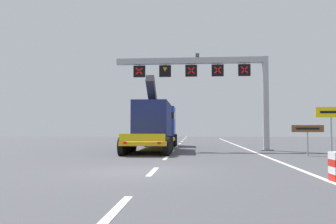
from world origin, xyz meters
TOP-DOWN VIEW (x-y plane):
  - ground at (0.00, 0.00)m, footprint 112.00×112.00m
  - lane_markings at (0.53, 26.75)m, footprint 0.20×68.11m
  - edge_line_right at (6.20, 12.00)m, footprint 0.20×63.00m
  - overhead_lane_gantry at (3.35, 12.83)m, footprint 11.68×0.90m
  - heavy_haul_truck_yellow at (-0.98, 14.69)m, footprint 3.11×14.08m
  - exit_sign_yellow at (9.08, 5.17)m, footprint 1.57×0.15m
  - tourist_info_sign_brown at (8.89, 8.23)m, footprint 1.89×0.15m

SIDE VIEW (x-z plane):
  - ground at x=0.00m, z-range 0.00..0.00m
  - edge_line_right at x=6.20m, z-range 0.00..0.01m
  - lane_markings at x=0.53m, z-range 0.00..0.01m
  - tourist_info_sign_brown at x=8.89m, z-range 0.51..2.34m
  - heavy_haul_truck_yellow at x=-0.98m, z-range -0.66..4.64m
  - exit_sign_yellow at x=9.08m, z-range 0.72..3.44m
  - overhead_lane_gantry at x=3.35m, z-range 2.02..9.33m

